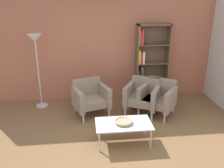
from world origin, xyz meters
TOP-DOWN VIEW (x-y plane):
  - ground_plane at (0.00, 0.00)m, footprint 8.32×8.32m
  - brick_back_panel at (0.00, 2.46)m, footprint 6.40×0.12m
  - bookshelf_tall at (1.19, 2.25)m, footprint 0.80×0.30m
  - coffee_table_low at (0.24, 0.29)m, footprint 1.00×0.56m
  - decorative_bowl at (0.24, 0.29)m, footprint 0.32×0.32m
  - armchair_near_window at (-0.32, 1.50)m, footprint 0.89×0.85m
  - armchair_by_bookshelf at (0.87, 1.46)m, footprint 0.93×0.90m
  - armchair_corner_red at (1.18, 1.34)m, footprint 0.95×0.94m
  - floor_lamp_torchiere at (-1.48, 2.04)m, footprint 0.32×0.32m

SIDE VIEW (x-z plane):
  - ground_plane at x=0.00m, z-range 0.00..0.00m
  - coffee_table_low at x=0.24m, z-range 0.17..0.57m
  - armchair_near_window at x=-0.32m, z-range 0.02..0.80m
  - armchair_by_bookshelf at x=0.87m, z-range 0.02..0.80m
  - armchair_corner_red at x=1.18m, z-range 0.02..0.80m
  - decorative_bowl at x=0.24m, z-range 0.41..0.46m
  - bookshelf_tall at x=1.19m, z-range 0.00..1.90m
  - floor_lamp_torchiere at x=-1.48m, z-range 0.58..2.32m
  - brick_back_panel at x=0.00m, z-range 0.00..2.90m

